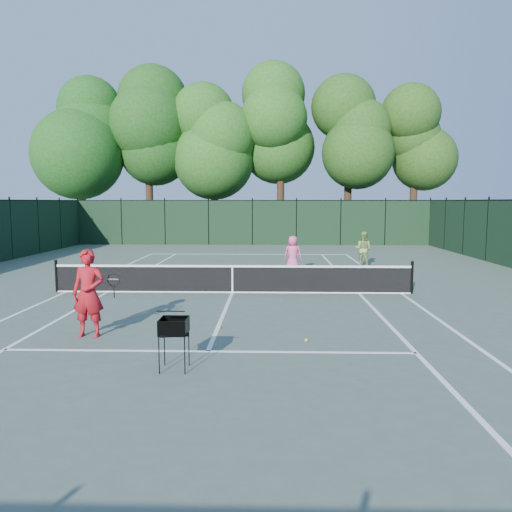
{
  "coord_description": "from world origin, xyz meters",
  "views": [
    {
      "loc": [
        1.24,
        -16.02,
        2.97
      ],
      "look_at": [
        0.74,
        1.0,
        1.1
      ],
      "focal_mm": 35.0,
      "sensor_mm": 36.0,
      "label": 1
    }
  ],
  "objects_px": {
    "coach": "(89,293)",
    "player_pink": "(293,254)",
    "ball_hopper": "(174,327)",
    "player_green": "(363,249)",
    "loose_ball_near_cart": "(306,340)",
    "loose_ball_midcourt": "(219,327)"
  },
  "relations": [
    {
      "from": "player_green",
      "to": "ball_hopper",
      "type": "xyz_separation_m",
      "value": [
        -5.93,
        -14.24,
        -0.02
      ]
    },
    {
      "from": "coach",
      "to": "loose_ball_midcourt",
      "type": "relative_size",
      "value": 28.49
    },
    {
      "from": "player_green",
      "to": "player_pink",
      "type": "bearing_deg",
      "value": 60.92
    },
    {
      "from": "player_pink",
      "to": "coach",
      "type": "bearing_deg",
      "value": 77.06
    },
    {
      "from": "loose_ball_midcourt",
      "to": "player_green",
      "type": "bearing_deg",
      "value": 64.51
    },
    {
      "from": "loose_ball_near_cart",
      "to": "ball_hopper",
      "type": "bearing_deg",
      "value": -143.28
    },
    {
      "from": "coach",
      "to": "loose_ball_near_cart",
      "type": "xyz_separation_m",
      "value": [
        4.75,
        -0.28,
        -0.94
      ]
    },
    {
      "from": "player_pink",
      "to": "player_green",
      "type": "relative_size",
      "value": 0.97
    },
    {
      "from": "player_green",
      "to": "loose_ball_near_cart",
      "type": "bearing_deg",
      "value": 102.18
    },
    {
      "from": "coach",
      "to": "ball_hopper",
      "type": "distance_m",
      "value": 3.13
    },
    {
      "from": "ball_hopper",
      "to": "player_pink",
      "type": "bearing_deg",
      "value": 66.05
    },
    {
      "from": "coach",
      "to": "player_pink",
      "type": "distance_m",
      "value": 11.11
    },
    {
      "from": "player_pink",
      "to": "loose_ball_midcourt",
      "type": "xyz_separation_m",
      "value": [
        -2.12,
        -9.23,
        -0.74
      ]
    },
    {
      "from": "coach",
      "to": "player_green",
      "type": "height_order",
      "value": "coach"
    },
    {
      "from": "player_pink",
      "to": "player_green",
      "type": "xyz_separation_m",
      "value": [
        3.3,
        2.16,
        0.03
      ]
    },
    {
      "from": "coach",
      "to": "player_green",
      "type": "xyz_separation_m",
      "value": [
        8.22,
        12.11,
        -0.17
      ]
    },
    {
      "from": "player_green",
      "to": "loose_ball_near_cart",
      "type": "distance_m",
      "value": 12.9
    },
    {
      "from": "player_pink",
      "to": "ball_hopper",
      "type": "height_order",
      "value": "player_pink"
    },
    {
      "from": "coach",
      "to": "loose_ball_near_cart",
      "type": "distance_m",
      "value": 4.85
    },
    {
      "from": "loose_ball_near_cart",
      "to": "loose_ball_midcourt",
      "type": "bearing_deg",
      "value": 152.61
    },
    {
      "from": "player_pink",
      "to": "loose_ball_near_cart",
      "type": "distance_m",
      "value": 10.27
    },
    {
      "from": "coach",
      "to": "ball_hopper",
      "type": "height_order",
      "value": "coach"
    }
  ]
}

